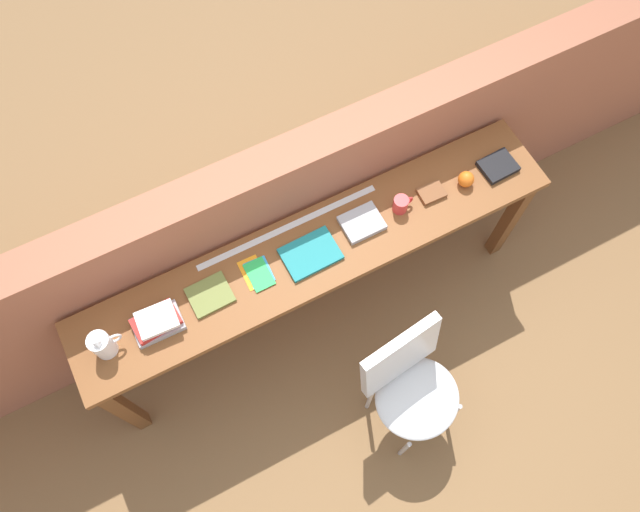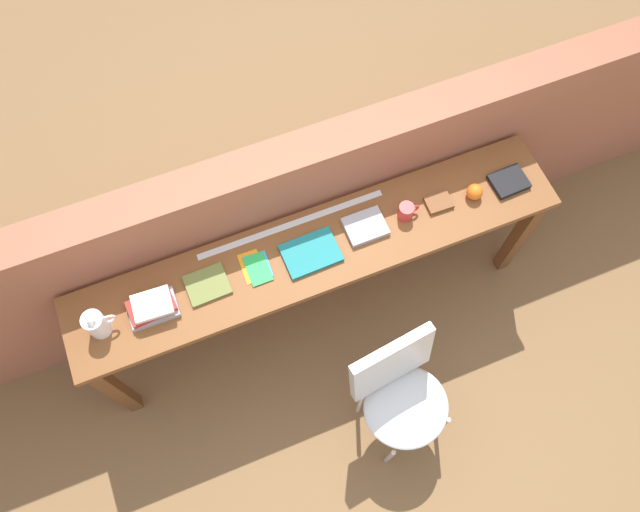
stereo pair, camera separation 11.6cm
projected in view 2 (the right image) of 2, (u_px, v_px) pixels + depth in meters
The scene contains 15 objects.
ground_plane at pixel (335, 351), 3.74m from camera, with size 40.00×40.00×0.00m, color brown.
brick_wall_back at pixel (294, 215), 3.40m from camera, with size 6.00×0.20×1.25m, color #9E5B42.
sideboard at pixel (316, 260), 3.17m from camera, with size 2.50×0.44×0.88m.
chair_white_moulded at pixel (401, 392), 3.12m from camera, with size 0.49×0.50×0.89m.
pitcher_white at pixel (97, 324), 2.81m from camera, with size 0.14×0.10×0.18m.
book_stack_leftmost at pixel (152, 307), 2.88m from camera, with size 0.23×0.16×0.09m.
magazine_cycling at pixel (207, 285), 2.96m from camera, with size 0.20×0.17×0.02m, color olive.
pamphlet_pile_colourful at pixel (256, 267), 3.00m from camera, with size 0.14×0.19×0.01m.
book_open_centre at pixel (311, 253), 3.03m from camera, with size 0.27×0.19×0.02m, color #19757A.
book_grey_hardcover at pixel (365, 227), 3.08m from camera, with size 0.20×0.16×0.03m, color #9E9EA3.
mug at pixel (406, 211), 3.08m from camera, with size 0.11×0.08×0.09m.
leather_journal_brown at pixel (439, 203), 3.13m from camera, with size 0.13×0.10×0.02m, color brown.
sports_ball_small at pixel (475, 192), 3.13m from camera, with size 0.08×0.08×0.08m, color orange.
book_repair_rightmost at pixel (509, 181), 3.18m from camera, with size 0.18×0.15×0.03m, color black.
ruler_metal_back_edge at pixel (291, 224), 3.10m from camera, with size 0.98×0.03×0.00m, color silver.
Camera 2 is at (-0.45, -0.87, 3.66)m, focal length 35.00 mm.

